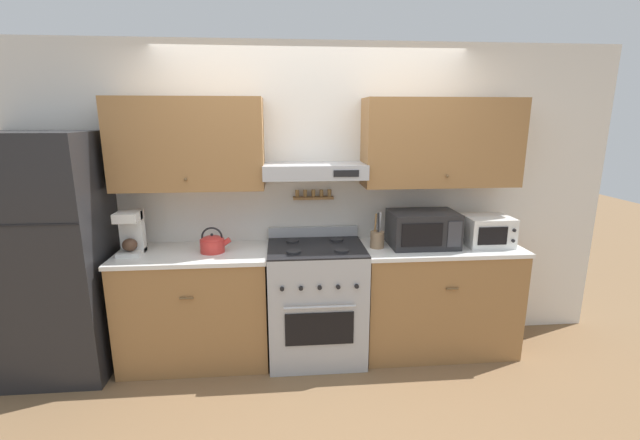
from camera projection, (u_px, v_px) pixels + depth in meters
The scene contains 11 objects.
ground_plane at pixel (319, 373), 3.35m from camera, with size 16.00×16.00×0.00m, color brown.
wall_back at pixel (316, 180), 3.57m from camera, with size 5.20×0.46×2.55m.
counter_left at pixel (196, 306), 3.47m from camera, with size 1.18×0.62×0.93m.
counter_right at pixel (437, 297), 3.64m from camera, with size 1.29×0.62×0.93m.
stove_range at pixel (316, 301), 3.52m from camera, with size 0.77×0.66×1.04m.
refrigerator at pixel (50, 257), 3.22m from camera, with size 0.80×0.70×1.86m.
tea_kettle at pixel (213, 243), 3.34m from camera, with size 0.24×0.19×0.20m.
coffee_maker at pixel (131, 232), 3.29m from camera, with size 0.17×0.21×0.33m.
microwave at pixel (423, 229), 3.49m from camera, with size 0.54×0.37×0.29m.
utensil_crock at pixel (377, 239), 3.45m from camera, with size 0.11×0.11×0.29m.
toaster_oven at pixel (487, 231), 3.52m from camera, with size 0.37×0.33×0.24m.
Camera 1 is at (-0.26, -2.97, 1.96)m, focal length 24.00 mm.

